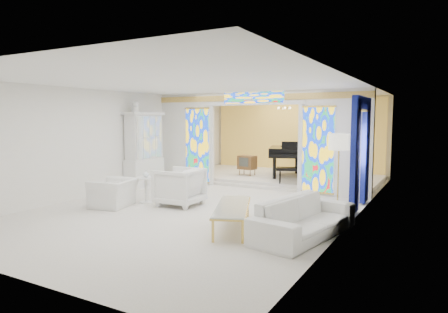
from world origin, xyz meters
The scene contains 24 objects.
floor centered at (0.00, 0.00, 0.00)m, with size 12.00×12.00×0.00m, color silver.
ceiling centered at (0.00, 0.00, 3.00)m, with size 7.00×12.00×0.02m, color white.
wall_back centered at (0.00, 6.00, 1.50)m, with size 7.00×0.02×3.00m, color white.
wall_front centered at (0.00, -6.00, 1.50)m, with size 7.00×0.02×3.00m, color white.
wall_left centered at (-3.50, 0.00, 1.50)m, with size 0.02×12.00×3.00m, color white.
wall_right centered at (3.50, 0.00, 1.50)m, with size 0.02×12.00×3.00m, color white.
partition_wall centered at (0.00, 2.00, 1.65)m, with size 7.00×0.22×3.00m.
stained_glass_left centered at (-2.03, 1.89, 1.30)m, with size 0.90×0.04×2.40m, color gold.
stained_glass_right centered at (2.03, 1.89, 1.30)m, with size 0.90×0.04×2.40m, color gold.
stained_glass_transom centered at (0.00, 1.89, 2.82)m, with size 2.00×0.04×0.34m, color gold.
alcove_platform centered at (0.00, 4.10, 0.09)m, with size 6.80×3.80×0.18m, color silver.
gold_curtain_back centered at (0.00, 5.88, 1.50)m, with size 6.70×0.10×2.90m, color #EBBD51.
chandelier centered at (0.20, 4.00, 2.55)m, with size 0.48×0.48×0.30m, color gold.
blue_drapes centered at (3.40, 0.70, 1.58)m, with size 0.14×1.85×2.65m.
china_cabinet centered at (-3.22, 0.60, 1.17)m, with size 0.56×1.46×2.72m.
armchair_left centered at (-1.97, -2.03, 0.34)m, with size 1.05×0.92×0.68m, color white.
armchair_right centered at (-0.63, -1.12, 0.48)m, with size 1.02×1.05×0.95m, color silver.
sofa centered at (2.95, -2.19, 0.36)m, with size 2.45×0.96×0.72m, color white.
side_table centered at (-1.57, -1.28, 0.44)m, with size 0.66×0.66×0.67m.
vase centered at (-1.57, -1.28, 0.76)m, with size 0.16×0.16×0.17m, color white.
coffee_table centered at (1.52, -2.33, 0.42)m, with size 1.39×2.15×0.46m.
floor_lamp centered at (3.11, -0.29, 1.58)m, with size 0.49×0.49×1.85m.
grand_piano centered at (0.67, 4.20, 1.02)m, with size 2.26×3.44×1.24m.
tv_console centered at (-0.94, 3.44, 0.63)m, with size 0.65×0.49×0.69m.
Camera 1 is at (5.16, -9.24, 2.18)m, focal length 32.00 mm.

